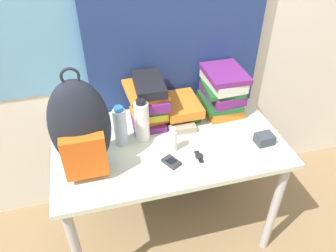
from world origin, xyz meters
TOP-DOWN VIEW (x-y plane):
  - wall_back at (-0.00, 0.79)m, footprint 6.00×0.06m
  - curtain_blue at (0.15, 0.74)m, footprint 1.04×0.04m
  - desk at (0.00, 0.35)m, footprint 1.22×0.71m
  - backpack at (-0.43, 0.26)m, footprint 0.28×0.21m
  - book_stack_left at (-0.06, 0.56)m, footprint 0.23×0.29m
  - book_stack_center at (0.14, 0.56)m, footprint 0.20×0.27m
  - book_stack_right at (0.38, 0.56)m, footprint 0.24×0.29m
  - water_bottle at (-0.24, 0.40)m, footprint 0.07×0.07m
  - sports_bottle at (-0.13, 0.41)m, footprint 0.08×0.08m
  - sunscreen_bottle at (0.01, 0.27)m, footprint 0.04×0.04m
  - cell_phone at (-0.03, 0.18)m, footprint 0.10×0.11m
  - sunglasses_case at (0.10, 0.41)m, footprint 0.15×0.06m
  - camera_pouch at (0.49, 0.20)m, footprint 0.10×0.08m
  - wristwatch at (0.12, 0.19)m, footprint 0.04×0.09m

SIDE VIEW (x-z plane):
  - desk at x=0.00m, z-range 0.28..1.04m
  - wristwatch at x=0.12m, z-range 0.75..0.77m
  - cell_phone at x=-0.03m, z-range 0.76..0.77m
  - sunglasses_case at x=0.10m, z-range 0.76..0.79m
  - camera_pouch at x=0.49m, z-range 0.76..0.81m
  - book_stack_center at x=0.14m, z-range 0.76..0.87m
  - sunscreen_bottle at x=0.01m, z-range 0.75..0.89m
  - water_bottle at x=-0.24m, z-range 0.75..0.98m
  - sports_bottle at x=-0.13m, z-range 0.75..1.00m
  - book_stack_right at x=0.38m, z-range 0.76..1.02m
  - book_stack_left at x=-0.06m, z-range 0.76..1.03m
  - backpack at x=-0.43m, z-range 0.72..1.26m
  - curtain_blue at x=0.15m, z-range 0.00..2.50m
  - wall_back at x=0.00m, z-range 0.00..2.50m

